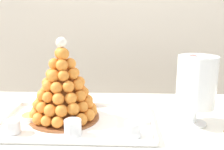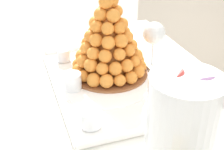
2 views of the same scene
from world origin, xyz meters
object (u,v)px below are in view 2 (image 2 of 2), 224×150
at_px(dessert_cup_centre, 91,119).
at_px(wine_glass, 154,34).
at_px(croquembouche, 109,41).
at_px(creme_brulee_ramekin, 93,57).
at_px(dessert_cup_left, 64,55).
at_px(macaron_goblet, 183,122).
at_px(serving_tray, 106,82).
at_px(dessert_cup_mid_left, 72,82).

xyz_separation_m(dessert_cup_centre, wine_glass, (-0.29, 0.32, 0.10)).
xyz_separation_m(croquembouche, creme_brulee_ramekin, (-0.12, -0.02, -0.11)).
bearing_deg(dessert_cup_left, dessert_cup_centre, -1.13).
bearing_deg(creme_brulee_ramekin, macaron_goblet, 0.95).
xyz_separation_m(dessert_cup_centre, macaron_goblet, (0.24, 0.13, 0.14)).
bearing_deg(serving_tray, wine_glass, 109.38).
bearing_deg(dessert_cup_left, dessert_cup_mid_left, -3.59).
distance_m(serving_tray, wine_glass, 0.25).
height_order(dessert_cup_left, macaron_goblet, macaron_goblet).
distance_m(serving_tray, macaron_goblet, 0.48).
relative_size(creme_brulee_ramekin, macaron_goblet, 0.33).
distance_m(croquembouche, wine_glass, 0.18).
relative_size(dessert_cup_centre, macaron_goblet, 0.20).
relative_size(dessert_cup_centre, wine_glass, 0.33).
height_order(dessert_cup_centre, creme_brulee_ramekin, dessert_cup_centre).
distance_m(croquembouche, macaron_goblet, 0.51).
height_order(dessert_cup_mid_left, macaron_goblet, macaron_goblet).
bearing_deg(dessert_cup_left, croquembouche, 40.76).
bearing_deg(creme_brulee_ramekin, wine_glass, 63.02).
bearing_deg(wine_glass, creme_brulee_ramekin, -116.98).
distance_m(serving_tray, croquembouche, 0.14).
relative_size(dessert_cup_left, dessert_cup_mid_left, 0.90).
relative_size(serving_tray, dessert_cup_left, 10.85).
xyz_separation_m(serving_tray, macaron_goblet, (0.46, 0.02, 0.16)).
distance_m(dessert_cup_mid_left, wine_glass, 0.35).
bearing_deg(croquembouche, wine_glass, 95.92).
distance_m(dessert_cup_left, wine_glass, 0.35).
bearing_deg(creme_brulee_ramekin, dessert_cup_centre, -16.66).
height_order(serving_tray, dessert_cup_centre, dessert_cup_centre).
bearing_deg(serving_tray, dessert_cup_centre, -27.57).
height_order(dessert_cup_left, dessert_cup_centre, dessert_cup_centre).
distance_m(creme_brulee_ramekin, wine_glass, 0.25).
bearing_deg(dessert_cup_centre, croquembouche, 152.24).
height_order(serving_tray, macaron_goblet, macaron_goblet).
xyz_separation_m(croquembouche, dessert_cup_centre, (0.27, -0.14, -0.10)).
bearing_deg(dessert_cup_mid_left, macaron_goblet, 16.48).
bearing_deg(croquembouche, creme_brulee_ramekin, -168.75).
height_order(croquembouche, creme_brulee_ramekin, croquembouche).
distance_m(dessert_cup_mid_left, creme_brulee_ramekin, 0.22).
distance_m(croquembouche, dessert_cup_centre, 0.32).
relative_size(croquembouche, dessert_cup_centre, 5.68).
xyz_separation_m(serving_tray, wine_glass, (-0.07, 0.21, 0.12)).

